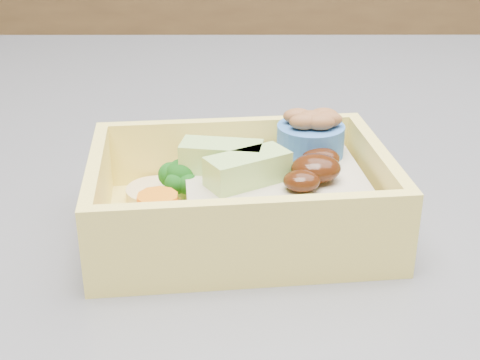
{
  "coord_description": "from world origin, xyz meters",
  "views": [
    {
      "loc": [
        -0.0,
        -0.53,
        1.12
      ],
      "look_at": [
        -0.0,
        -0.19,
        0.95
      ],
      "focal_mm": 50.0,
      "sensor_mm": 36.0,
      "label": 1
    }
  ],
  "objects": [
    {
      "name": "bento_box",
      "position": [
        0.0,
        -0.18,
        0.94
      ],
      "size": [
        0.18,
        0.14,
        0.06
      ],
      "rotation": [
        0.0,
        0.0,
        0.11
      ],
      "color": "#FFE669",
      "rests_on": "island"
    }
  ]
}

